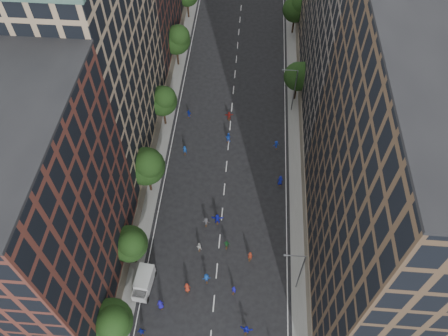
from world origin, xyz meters
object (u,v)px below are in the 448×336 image
skater_0 (160,304)px  skater_1 (234,290)px  cargo_van (144,282)px  streetlamp_near (299,270)px  streetlamp_far (294,88)px

skater_0 → skater_1: 9.54m
skater_0 → skater_1: (9.16, 2.69, -0.14)m
cargo_van → skater_1: cargo_van is taller
streetlamp_near → cargo_van: (-19.66, -1.37, -3.91)m
skater_1 → cargo_van: bearing=13.6°
skater_0 → streetlamp_near: bearing=170.4°
streetlamp_near → skater_0: size_ratio=4.84×
skater_0 → streetlamp_far: bearing=-137.4°
skater_0 → cargo_van: bearing=-67.7°
streetlamp_far → skater_0: bearing=-114.8°
streetlamp_near → skater_1: size_ratio=5.72×
streetlamp_near → skater_1: bearing=-170.7°
streetlamp_far → cargo_van: size_ratio=1.94×
skater_1 → skater_0: bearing=29.5°
cargo_van → skater_0: (2.61, -2.60, -0.32)m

